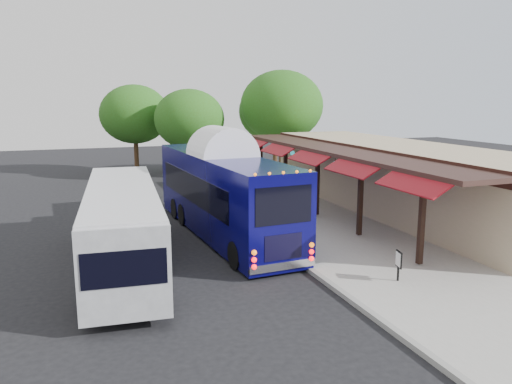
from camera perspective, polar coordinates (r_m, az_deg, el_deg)
name	(u,v)px	position (r m, az deg, el deg)	size (l,w,h in m)	color
ground	(277,249)	(20.21, 2.40, -6.48)	(90.00, 90.00, 0.00)	black
sidewalk	(338,215)	(25.78, 9.35, -2.64)	(10.00, 40.00, 0.15)	#9E9B93
curb	(246,223)	(23.81, -1.14, -3.62)	(0.20, 40.00, 0.16)	gray
station_shelter	(396,177)	(27.24, 15.69, 1.62)	(8.15, 20.00, 3.60)	tan
coach_bus	(223,190)	(21.78, -3.83, 0.28)	(3.29, 11.97, 3.79)	#08064D
city_bus	(123,224)	(18.23, -15.01, -3.52)	(3.21, 10.97, 2.91)	gray
ped_a	(303,202)	(23.81, 5.38, -1.16)	(0.68, 0.45, 1.88)	black
ped_b	(243,193)	(25.65, -1.46, -0.16)	(0.95, 0.74, 1.95)	black
ped_c	(222,182)	(29.37, -3.90, 1.13)	(1.10, 0.46, 1.87)	black
ped_d	(248,179)	(31.09, -0.93, 1.49)	(1.07, 0.61, 1.65)	black
sign_board	(399,261)	(16.81, 15.99, -7.56)	(0.15, 0.45, 0.99)	black
tree_left	(189,119)	(37.39, -7.63, 8.25)	(5.17, 5.17, 6.62)	#382314
tree_mid	(282,106)	(38.43, 2.95, 9.82)	(6.28, 6.28, 8.04)	#382314
tree_right	(275,111)	(39.69, 2.23, 9.20)	(5.75, 5.75, 7.36)	#382314
tree_far	(135,114)	(41.07, -13.70, 8.62)	(5.47, 5.47, 7.00)	#382314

